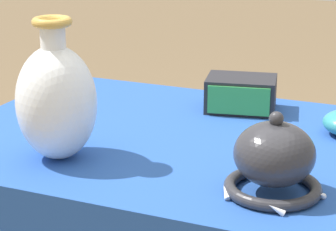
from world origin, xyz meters
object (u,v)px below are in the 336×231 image
object	(u,v)px
vase_dome_bell	(274,161)
vase_tall_bulbous	(56,100)
mosaic_tile_box	(241,94)
bowl_shallow_rose	(57,94)

from	to	relation	value
vase_dome_bell	vase_tall_bulbous	bearing A→B (deg)	-179.80
vase_dome_bell	mosaic_tile_box	size ratio (longest dim) A/B	0.99
vase_tall_bulbous	vase_dome_bell	xyz separation A→B (m)	(0.44, 0.00, -0.06)
vase_dome_bell	mosaic_tile_box	distance (m)	0.49
vase_dome_bell	bowl_shallow_rose	world-z (taller)	vase_dome_bell
vase_dome_bell	mosaic_tile_box	world-z (taller)	vase_dome_bell
vase_tall_bulbous	bowl_shallow_rose	distance (m)	0.40
mosaic_tile_box	bowl_shallow_rose	size ratio (longest dim) A/B	1.67
vase_dome_bell	mosaic_tile_box	xyz separation A→B (m)	(-0.20, 0.45, -0.02)
mosaic_tile_box	bowl_shallow_rose	world-z (taller)	mosaic_tile_box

